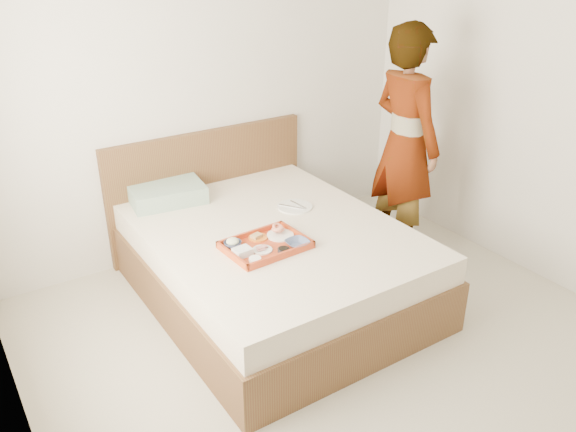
% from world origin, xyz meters
% --- Properties ---
extents(ground, '(3.50, 4.00, 0.01)m').
position_xyz_m(ground, '(0.00, 0.00, 0.00)').
color(ground, '#BEB6A1').
rests_on(ground, ground).
extents(wall_back, '(3.50, 0.01, 2.60)m').
position_xyz_m(wall_back, '(0.00, 2.00, 1.30)').
color(wall_back, silver).
rests_on(wall_back, ground).
extents(bed, '(1.65, 2.00, 0.53)m').
position_xyz_m(bed, '(-0.06, 1.00, 0.27)').
color(bed, brown).
rests_on(bed, ground).
extents(headboard, '(1.65, 0.06, 0.95)m').
position_xyz_m(headboard, '(-0.06, 1.97, 0.47)').
color(headboard, brown).
rests_on(headboard, ground).
extents(pillow, '(0.56, 0.42, 0.13)m').
position_xyz_m(pillow, '(-0.47, 1.80, 0.59)').
color(pillow, '#97A999').
rests_on(pillow, bed).
extents(tray, '(0.52, 0.39, 0.05)m').
position_xyz_m(tray, '(-0.24, 0.80, 0.55)').
color(tray, '#BB4110').
rests_on(tray, bed).
extents(prawn_plate, '(0.18, 0.18, 0.01)m').
position_xyz_m(prawn_plate, '(-0.09, 0.86, 0.55)').
color(prawn_plate, white).
rests_on(prawn_plate, tray).
extents(navy_bowl_big, '(0.15, 0.15, 0.03)m').
position_xyz_m(navy_bowl_big, '(-0.07, 0.70, 0.56)').
color(navy_bowl_big, navy).
rests_on(navy_bowl_big, tray).
extents(sauce_dish, '(0.08, 0.08, 0.03)m').
position_xyz_m(sauce_dish, '(-0.19, 0.67, 0.56)').
color(sauce_dish, black).
rests_on(sauce_dish, tray).
extents(meat_plate, '(0.13, 0.13, 0.01)m').
position_xyz_m(meat_plate, '(-0.28, 0.76, 0.55)').
color(meat_plate, white).
rests_on(meat_plate, tray).
extents(bread_plate, '(0.13, 0.13, 0.01)m').
position_xyz_m(bread_plate, '(-0.22, 0.92, 0.55)').
color(bread_plate, orange).
rests_on(bread_plate, tray).
extents(salad_bowl, '(0.12, 0.12, 0.03)m').
position_xyz_m(salad_bowl, '(-0.41, 0.91, 0.56)').
color(salad_bowl, navy).
rests_on(salad_bowl, tray).
extents(plastic_tub, '(0.11, 0.09, 0.05)m').
position_xyz_m(plastic_tub, '(-0.41, 0.78, 0.57)').
color(plastic_tub, silver).
rests_on(plastic_tub, tray).
extents(cheese_round, '(0.08, 0.08, 0.03)m').
position_xyz_m(cheese_round, '(-0.39, 0.67, 0.56)').
color(cheese_round, white).
rests_on(cheese_round, tray).
extents(dinner_plate, '(0.31, 0.31, 0.01)m').
position_xyz_m(dinner_plate, '(0.25, 1.20, 0.54)').
color(dinner_plate, white).
rests_on(dinner_plate, bed).
extents(person, '(0.45, 0.66, 1.77)m').
position_xyz_m(person, '(1.14, 1.05, 0.88)').
color(person, white).
rests_on(person, ground).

